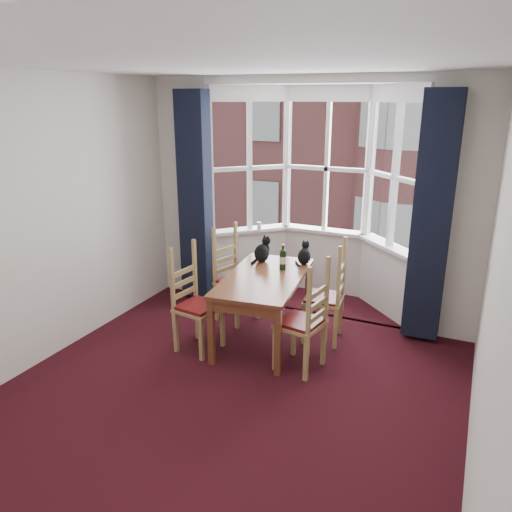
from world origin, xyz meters
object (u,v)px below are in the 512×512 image
Objects in this scene: dining_table at (264,284)px; cat_left at (262,252)px; chair_right_far at (332,300)px; chair_left_far at (231,280)px; chair_left_near at (192,306)px; chair_right_near at (309,326)px; wine_bottle at (283,258)px; candle_tall at (259,226)px; cat_right at (304,255)px.

cat_left is at bearing 116.34° from dining_table.
chair_right_far is 2.92× the size of cat_left.
chair_left_near is at bearing -92.07° from chair_left_far.
wine_bottle is at bearing 128.04° from chair_right_near.
chair_left_far is 1.00× the size of chair_right_far.
candle_tall is (-0.73, 0.99, 0.06)m from wine_bottle.
dining_table is at bearing 37.85° from chair_left_near.
dining_table is 1.44m from candle_tall.
chair_right_near reaches higher than dining_table.
cat_left is at bearing 66.32° from chair_left_near.
chair_right_far is at bearing -37.27° from candle_tall.
cat_left reaches higher than chair_left_near.
chair_right_far is 0.98m from cat_left.
chair_right_near is at bearing -52.92° from candle_tall.
chair_left_near is 8.52× the size of candle_tall.
chair_left_far and chair_right_near have the same top height.
chair_right_far is 3.34× the size of cat_right.
cat_right is at bearing -38.90° from candle_tall.
wine_bottle reaches higher than chair_left_far.
chair_right_near is at bearing -51.96° from wine_bottle.
chair_left_near is 3.34× the size of cat_right.
chair_left_near is 1.00× the size of chair_right_far.
wine_bottle reaches higher than dining_table.
cat_right is (0.87, 1.04, 0.37)m from chair_left_near.
candle_tall reaches higher than chair_right_far.
chair_left_near reaches higher than dining_table.
wine_bottle is (0.72, 0.76, 0.39)m from chair_left_near.
dining_table is 1.68× the size of chair_left_far.
chair_left_far is 1.02m from candle_tall.
wine_bottle is (-0.15, -0.28, 0.02)m from cat_right.
candle_tall is (-0.04, 0.91, 0.45)m from chair_left_far.
cat_left is 1.14× the size of cat_right.
dining_table is at bearing -63.58° from candle_tall.
chair_left_near is at bearing -89.62° from candle_tall.
chair_right_far is at bearing -0.27° from wine_bottle.
dining_table is 0.71m from chair_left_far.
chair_left_near is at bearing -149.57° from chair_right_far.
chair_right_far is (1.26, -0.08, 0.00)m from chair_left_far.
chair_left_near is 1.81m from candle_tall.
wine_bottle is (-0.58, 0.00, 0.39)m from chair_right_far.
chair_left_far is 1.27m from chair_right_far.
chair_right_near is at bearing -91.84° from chair_right_far.
chair_right_near is 2.17m from candle_tall.
wine_bottle is at bearing 46.72° from chair_left_near.
dining_table is at bearing -31.55° from chair_left_far.
candle_tall is at bearing 90.38° from chair_left_near.
chair_right_near is 0.98m from wine_bottle.
chair_left_far is at bearing 147.59° from chair_right_near.
cat_right is (0.47, 0.12, -0.01)m from cat_left.
chair_left_near is at bearing -129.99° from cat_right.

